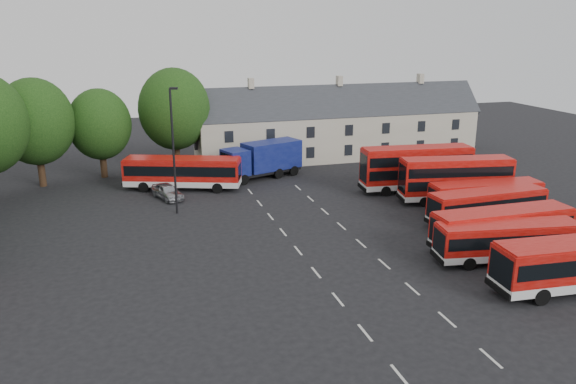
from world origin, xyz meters
The scene contains 14 objects.
ground centered at (0.00, 0.00, 0.00)m, with size 140.00×140.00×0.00m, color black.
lane_markings centered at (2.50, 2.00, 0.01)m, with size 5.15×33.80×0.01m.
treeline centered at (-20.74, 19.36, 6.68)m, with size 29.92×32.59×12.01m.
terrace_houses centered at (14.00, 30.00, 3.86)m, with size 35.70×7.13×10.06m.
bus_row_b centered at (13.35, -4.00, 1.70)m, with size 10.26×3.78×2.84m.
bus_row_c centered at (14.46, -1.86, 1.82)m, with size 10.73×2.52×3.03m.
bus_row_d centered at (16.74, 3.16, 1.73)m, with size 10.26×2.69×2.88m.
bus_row_e centered at (18.30, 5.60, 1.69)m, with size 10.08×2.99×2.81m.
bus_dd_south centered at (17.57, 9.22, 2.40)m, with size 10.53×4.03×4.22m.
bus_dd_north centered at (15.87, 13.54, 2.56)m, with size 11.14×3.61×4.49m.
bus_north centered at (-6.27, 20.69, 1.96)m, with size 11.73×6.30×3.26m.
box_truck centered at (2.56, 22.84, 2.17)m, with size 9.24×5.56×3.86m.
silver_car centered at (-8.08, 17.90, 0.73)m, with size 1.73×4.29×1.46m, color #AFB2B7.
lamppost centered at (-7.64, 13.21, 5.87)m, with size 0.76×0.48×10.99m.
Camera 1 is at (-11.56, -34.48, 15.82)m, focal length 35.00 mm.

